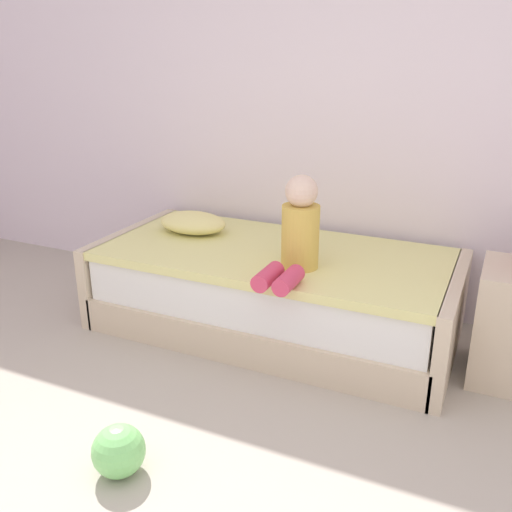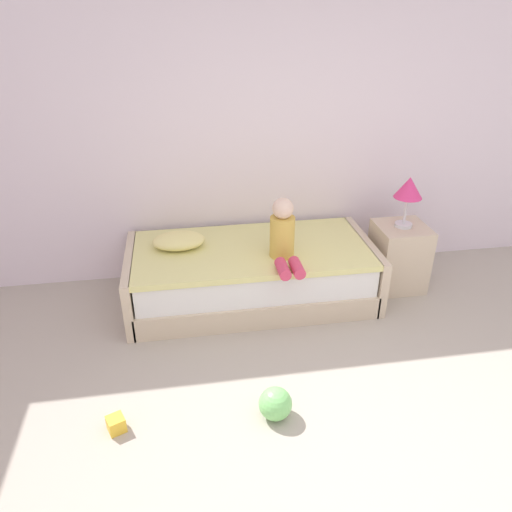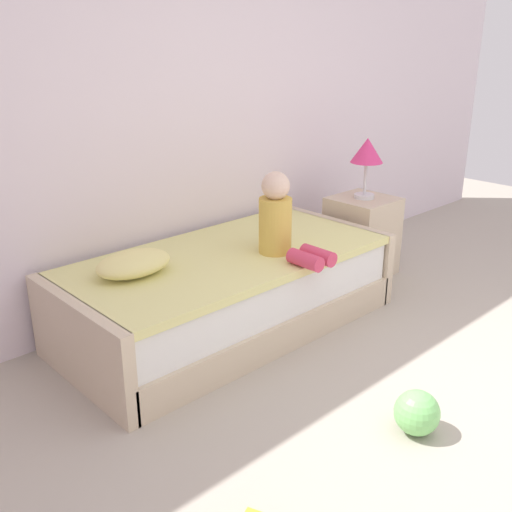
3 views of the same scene
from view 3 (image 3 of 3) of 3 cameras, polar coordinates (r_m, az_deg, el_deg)
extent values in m
cube|color=white|center=(4.09, -4.72, 16.28)|extent=(7.20, 0.10, 2.90)
cube|color=beige|center=(3.77, -2.61, -5.43)|extent=(2.00, 1.00, 0.20)
cube|color=white|center=(3.68, -2.67, -2.28)|extent=(1.94, 0.94, 0.25)
cube|color=#E5E08C|center=(3.62, -2.71, -0.09)|extent=(1.98, 0.98, 0.05)
cube|color=beige|center=(3.21, -16.71, -8.28)|extent=(0.07, 1.00, 0.50)
cube|color=beige|center=(4.39, 7.48, 0.39)|extent=(0.07, 1.00, 0.50)
cube|color=beige|center=(4.62, 10.14, 1.93)|extent=(0.44, 0.44, 0.60)
cylinder|color=silver|center=(4.53, 10.39, 5.71)|extent=(0.15, 0.15, 0.03)
cylinder|color=silver|center=(4.50, 10.50, 7.37)|extent=(0.02, 0.02, 0.24)
cone|color=#E5387A|center=(4.46, 10.68, 10.00)|extent=(0.24, 0.24, 0.18)
cylinder|color=gold|center=(3.58, 1.86, 2.96)|extent=(0.20, 0.20, 0.34)
sphere|color=beige|center=(3.51, 1.91, 6.79)|extent=(0.17, 0.17, 0.17)
cylinder|color=#D83F60|center=(3.39, 4.77, -0.38)|extent=(0.09, 0.22, 0.09)
cylinder|color=#D83F60|center=(3.47, 5.99, 0.07)|extent=(0.09, 0.22, 0.09)
ellipsoid|color=#F2E58C|center=(3.34, -11.72, -0.71)|extent=(0.44, 0.30, 0.13)
sphere|color=#7FD872|center=(2.94, 15.25, -14.37)|extent=(0.21, 0.21, 0.21)
camera|label=1|loc=(3.40, 52.23, 10.40)|focal=39.52mm
camera|label=2|loc=(2.05, 86.62, 20.03)|focal=34.20mm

